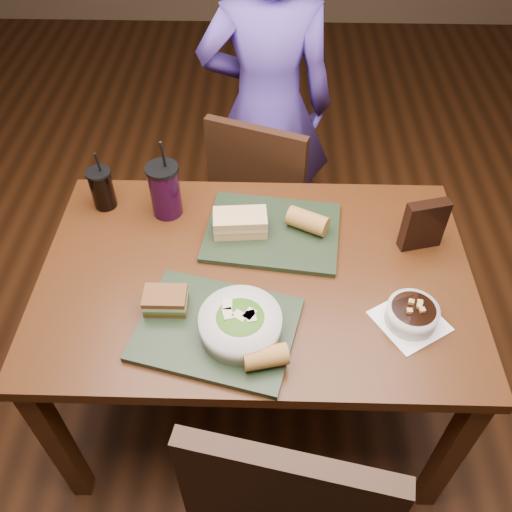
# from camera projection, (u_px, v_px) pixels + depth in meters

# --- Properties ---
(ground) EXTENTS (6.00, 6.00, 0.00)m
(ground) POSITION_uv_depth(u_px,v_px,m) (256.00, 396.00, 2.18)
(ground) COLOR #381C0B
(ground) RESTS_ON ground
(dining_table) EXTENTS (1.30, 0.85, 0.75)m
(dining_table) POSITION_uv_depth(u_px,v_px,m) (256.00, 291.00, 1.70)
(dining_table) COLOR #42210D
(dining_table) RESTS_ON ground
(chair_far) EXTENTS (0.50, 0.51, 0.90)m
(chair_far) POSITION_uv_depth(u_px,v_px,m) (256.00, 197.00, 2.25)
(chair_far) COLOR black
(chair_far) RESTS_ON ground
(diner) EXTENTS (0.57, 0.39, 1.52)m
(diner) POSITION_uv_depth(u_px,v_px,m) (267.00, 110.00, 2.23)
(diner) COLOR #543AA1
(diner) RESTS_ON ground
(tray_near) EXTENTS (0.48, 0.41, 0.02)m
(tray_near) POSITION_uv_depth(u_px,v_px,m) (217.00, 329.00, 1.48)
(tray_near) COLOR black
(tray_near) RESTS_ON dining_table
(tray_far) EXTENTS (0.46, 0.37, 0.02)m
(tray_far) POSITION_uv_depth(u_px,v_px,m) (272.00, 232.00, 1.74)
(tray_far) COLOR black
(tray_far) RESTS_ON dining_table
(salad_bowl) EXTENTS (0.22, 0.22, 0.07)m
(salad_bowl) POSITION_uv_depth(u_px,v_px,m) (240.00, 323.00, 1.43)
(salad_bowl) COLOR silver
(salad_bowl) RESTS_ON tray_near
(soup_bowl) EXTENTS (0.24, 0.24, 0.07)m
(soup_bowl) POSITION_uv_depth(u_px,v_px,m) (412.00, 314.00, 1.48)
(soup_bowl) COLOR white
(soup_bowl) RESTS_ON dining_table
(sandwich_near) EXTENTS (0.12, 0.08, 0.06)m
(sandwich_near) POSITION_uv_depth(u_px,v_px,m) (166.00, 300.00, 1.50)
(sandwich_near) COLOR #593819
(sandwich_near) RESTS_ON tray_near
(sandwich_far) EXTENTS (0.17, 0.11, 0.07)m
(sandwich_far) POSITION_uv_depth(u_px,v_px,m) (240.00, 223.00, 1.70)
(sandwich_far) COLOR tan
(sandwich_far) RESTS_ON tray_far
(baguette_near) EXTENTS (0.12, 0.08, 0.06)m
(baguette_near) POSITION_uv_depth(u_px,v_px,m) (266.00, 357.00, 1.37)
(baguette_near) COLOR #AD7533
(baguette_near) RESTS_ON tray_near
(baguette_far) EXTENTS (0.14, 0.11, 0.06)m
(baguette_far) POSITION_uv_depth(u_px,v_px,m) (308.00, 221.00, 1.71)
(baguette_far) COLOR #AD7533
(baguette_far) RESTS_ON tray_far
(cup_cola) EXTENTS (0.08, 0.08, 0.22)m
(cup_cola) POSITION_uv_depth(u_px,v_px,m) (102.00, 189.00, 1.79)
(cup_cola) COLOR black
(cup_cola) RESTS_ON dining_table
(cup_berry) EXTENTS (0.11, 0.11, 0.29)m
(cup_berry) POSITION_uv_depth(u_px,v_px,m) (165.00, 190.00, 1.75)
(cup_berry) COLOR black
(cup_berry) RESTS_ON dining_table
(chip_bag) EXTENTS (0.14, 0.07, 0.17)m
(chip_bag) POSITION_uv_depth(u_px,v_px,m) (424.00, 225.00, 1.65)
(chip_bag) COLOR black
(chip_bag) RESTS_ON dining_table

